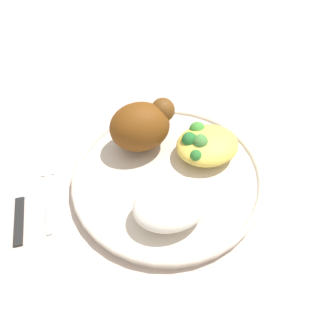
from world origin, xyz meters
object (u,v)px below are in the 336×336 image
Objects in this scene: plate at (168,176)px; rice_pile at (170,205)px; roasted_chicken at (142,125)px; knife at (20,198)px; fork at (48,189)px; mac_cheese_with_broccoli at (206,144)px.

rice_pile is (-0.02, -0.07, 0.03)m from plate.
rice_pile reaches higher than plate.
roasted_chicken is 0.22m from knife.
fork is 0.75× the size of knife.
plate is 0.19m from fork.
plate is at bearing -5.98° from knife.
plate is 2.78× the size of roasted_chicken.
knife is (-0.23, 0.02, -0.01)m from plate.
roasted_chicken is 0.14m from rice_pile.
roasted_chicken reaches higher than mac_cheese_with_broccoli.
rice_pile is 0.54× the size of knife.
rice_pile is 0.20m from fork.
fork is (-0.16, -0.04, -0.06)m from roasted_chicken.
roasted_chicken is 0.56× the size of knife.
fork is at bearing -166.75° from roasted_chicken.
plate is 0.08m from mac_cheese_with_broccoli.
roasted_chicken is at bearing 13.25° from fork.
fork is 0.04m from knife.
knife is (-0.04, -0.01, 0.00)m from fork.
plate is 0.08m from rice_pile.
roasted_chicken reaches higher than rice_pile.
plate is 0.09m from roasted_chicken.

